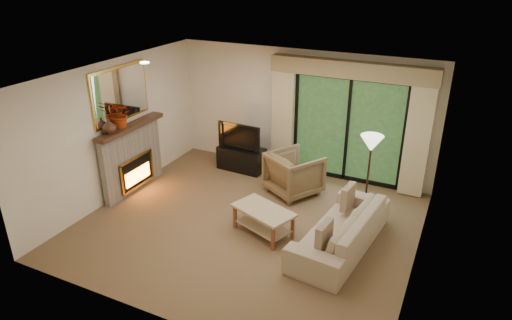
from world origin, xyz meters
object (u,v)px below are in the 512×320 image
at_px(armchair, 294,173).
at_px(sofa, 341,229).
at_px(media_console, 242,159).
at_px(coffee_table, 263,221).

distance_m(armchair, sofa, 1.93).
bearing_deg(sofa, media_console, -118.33).
bearing_deg(coffee_table, armchair, 113.11).
distance_m(armchair, coffee_table, 1.59).
distance_m(media_console, sofa, 3.35).
bearing_deg(coffee_table, sofa, 28.72).
bearing_deg(media_console, sofa, -31.93).
xyz_separation_m(media_console, sofa, (2.75, -1.91, 0.08)).
relative_size(media_console, sofa, 0.45).
xyz_separation_m(armchair, sofa, (1.33, -1.39, -0.09)).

